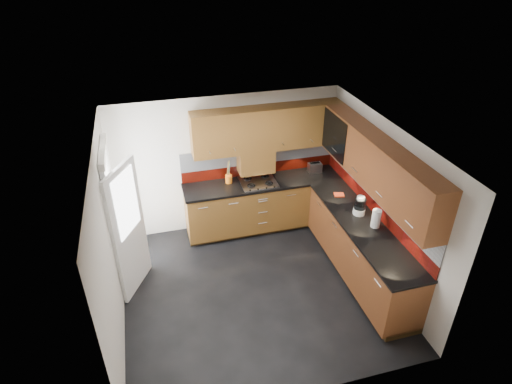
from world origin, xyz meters
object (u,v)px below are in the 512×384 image
object	(u,v)px
gas_hob	(258,182)
toaster	(315,167)
utensil_pot	(229,178)
food_processor	(360,206)

from	to	relation	value
gas_hob	toaster	xyz separation A→B (m)	(1.07, 0.12, 0.07)
gas_hob	utensil_pot	bearing A→B (deg)	163.50
gas_hob	toaster	size ratio (longest dim) A/B	2.58
food_processor	toaster	bearing A→B (deg)	95.28
toaster	food_processor	world-z (taller)	food_processor
utensil_pot	toaster	xyz separation A→B (m)	(1.55, -0.02, -0.01)
toaster	food_processor	distance (m)	1.43
gas_hob	toaster	world-z (taller)	toaster
utensil_pot	food_processor	size ratio (longest dim) A/B	1.37
gas_hob	food_processor	size ratio (longest dim) A/B	2.01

